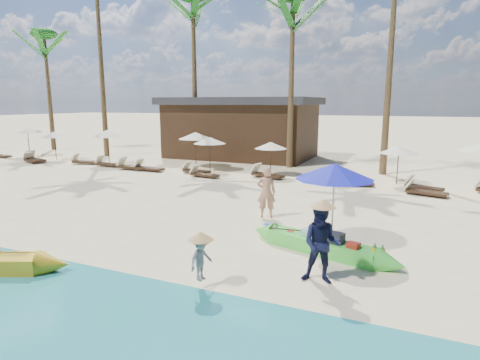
% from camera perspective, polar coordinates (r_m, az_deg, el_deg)
% --- Properties ---
extents(ground, '(240.00, 240.00, 0.00)m').
position_cam_1_polar(ground, '(10.90, 2.38, -10.22)').
color(ground, '#FFEBBC').
rests_on(ground, ground).
extents(wet_sand_strip, '(240.00, 4.50, 0.01)m').
position_cam_1_polar(wet_sand_strip, '(6.99, -14.00, -23.59)').
color(wet_sand_strip, tan).
rests_on(wet_sand_strip, ground).
extents(green_canoe, '(4.87, 1.76, 0.64)m').
position_cam_1_polar(green_canoe, '(11.00, 11.38, -9.05)').
color(green_canoe, '#4AE144').
rests_on(green_canoe, ground).
extents(tourist, '(0.75, 0.60, 1.78)m').
position_cam_1_polar(tourist, '(13.87, 3.77, -1.77)').
color(tourist, tan).
rests_on(tourist, ground).
extents(vendor_green, '(0.93, 0.76, 1.78)m').
position_cam_1_polar(vendor_green, '(9.06, 11.54, -8.92)').
color(vendor_green, '#131534').
rests_on(vendor_green, ground).
extents(vendor_yellow, '(0.49, 0.69, 0.96)m').
position_cam_1_polar(vendor_yellow, '(8.74, -5.56, -11.07)').
color(vendor_yellow, gray).
rests_on(vendor_yellow, ground).
extents(blue_umbrella, '(2.15, 2.15, 2.32)m').
position_cam_1_polar(blue_umbrella, '(11.19, 13.30, 1.19)').
color(blue_umbrella, '#99999E').
rests_on(blue_umbrella, ground).
extents(resort_parasol_0, '(2.14, 2.14, 2.20)m').
position_cam_1_polar(resort_parasol_0, '(33.88, -27.99, 6.36)').
color(resort_parasol_0, '#362216').
rests_on(resort_parasol_0, ground).
extents(lounger_0_left, '(1.70, 0.65, 0.56)m').
position_cam_1_polar(lounger_0_left, '(34.08, -30.83, 3.07)').
color(lounger_0_left, '#362216').
rests_on(lounger_0_left, ground).
extents(lounger_0_right, '(1.75, 1.06, 0.57)m').
position_cam_1_polar(lounger_0_right, '(30.18, -27.57, 2.56)').
color(lounger_0_right, '#362216').
rests_on(lounger_0_right, ground).
extents(resort_parasol_1, '(1.92, 1.92, 1.98)m').
position_cam_1_polar(resort_parasol_1, '(30.70, -24.89, 5.90)').
color(resort_parasol_1, '#362216').
rests_on(resort_parasol_1, ground).
extents(lounger_1_left, '(2.06, 1.14, 0.67)m').
position_cam_1_polar(lounger_1_left, '(30.37, -27.16, 2.70)').
color(lounger_1_left, '#362216').
rests_on(lounger_1_left, ground).
extents(lounger_1_right, '(1.92, 0.94, 0.63)m').
position_cam_1_polar(lounger_1_right, '(28.00, -21.25, 2.54)').
color(lounger_1_right, '#362216').
rests_on(lounger_1_right, ground).
extents(resort_parasol_2, '(2.16, 2.16, 2.23)m').
position_cam_1_polar(resort_parasol_2, '(27.20, -18.33, 6.32)').
color(resort_parasol_2, '#362216').
rests_on(resort_parasol_2, ground).
extents(lounger_2_left, '(1.78, 0.64, 0.60)m').
position_cam_1_polar(lounger_2_left, '(26.49, -18.40, 2.26)').
color(lounger_2_left, '#362216').
rests_on(lounger_2_left, ground).
extents(resort_parasol_3, '(2.10, 2.10, 2.16)m').
position_cam_1_polar(resort_parasol_3, '(24.87, -6.35, 6.28)').
color(resort_parasol_3, '#362216').
rests_on(resort_parasol_3, ground).
extents(lounger_3_left, '(1.97, 0.62, 0.67)m').
position_cam_1_polar(lounger_3_left, '(24.76, -15.22, 1.93)').
color(lounger_3_left, '#362216').
rests_on(lounger_3_left, ground).
extents(lounger_3_right, '(1.89, 0.66, 0.63)m').
position_cam_1_polar(lounger_3_right, '(24.08, -12.97, 1.76)').
color(lounger_3_right, '#362216').
rests_on(lounger_3_right, ground).
extents(resort_parasol_4, '(1.91, 1.91, 1.97)m').
position_cam_1_polar(resort_parasol_4, '(23.48, -4.33, 5.62)').
color(resort_parasol_4, '#362216').
rests_on(resort_parasol_4, ground).
extents(lounger_4_left, '(1.76, 0.71, 0.58)m').
position_cam_1_polar(lounger_4_left, '(22.80, -6.45, 1.42)').
color(lounger_4_left, '#362216').
rests_on(lounger_4_left, ground).
extents(lounger_4_right, '(1.71, 0.68, 0.57)m').
position_cam_1_polar(lounger_4_right, '(21.60, -5.30, 0.90)').
color(lounger_4_right, '#362216').
rests_on(lounger_4_right, ground).
extents(resort_parasol_5, '(1.79, 1.79, 1.84)m').
position_cam_1_polar(resort_parasol_5, '(21.83, 4.40, 4.92)').
color(resort_parasol_5, '#362216').
rests_on(resort_parasol_5, ground).
extents(lounger_5_left, '(1.98, 1.09, 0.64)m').
position_cam_1_polar(lounger_5_left, '(21.35, 3.65, 0.88)').
color(lounger_5_left, '#362216').
rests_on(lounger_5_left, ground).
extents(resort_parasol_6, '(1.83, 1.83, 1.89)m').
position_cam_1_polar(resort_parasol_6, '(20.83, 21.66, 4.02)').
color(resort_parasol_6, '#362216').
rests_on(resort_parasol_6, ground).
extents(lounger_6_left, '(1.87, 1.01, 0.61)m').
position_cam_1_polar(lounger_6_left, '(19.92, 15.72, -0.28)').
color(lounger_6_left, '#362216').
rests_on(lounger_6_left, ground).
extents(lounger_6_right, '(1.78, 1.02, 0.58)m').
position_cam_1_polar(lounger_6_right, '(20.06, 24.40, -0.81)').
color(lounger_6_right, '#362216').
rests_on(lounger_6_right, ground).
extents(lounger_7_left, '(1.83, 0.95, 0.59)m').
position_cam_1_polar(lounger_7_left, '(19.00, 24.64, -1.42)').
color(lounger_7_left, '#362216').
rests_on(lounger_7_left, ground).
extents(palm_0, '(2.08, 2.08, 9.90)m').
position_cam_1_polar(palm_0, '(37.96, -25.95, 16.19)').
color(palm_0, brown).
rests_on(palm_0, ground).
extents(palm_1, '(2.08, 2.08, 13.60)m').
position_cam_1_polar(palm_1, '(32.46, -19.63, 22.58)').
color(palm_1, brown).
rests_on(palm_1, ground).
extents(palm_2, '(2.08, 2.08, 11.33)m').
position_cam_1_polar(palm_2, '(28.81, -6.66, 21.35)').
color(palm_2, brown).
rests_on(palm_2, ground).
extents(palm_3, '(2.08, 2.08, 10.52)m').
position_cam_1_polar(palm_3, '(25.21, 7.51, 21.45)').
color(palm_3, brown).
rests_on(palm_3, ground).
extents(pavilion_west, '(10.80, 6.60, 4.30)m').
position_cam_1_polar(pavilion_west, '(29.45, 0.19, 7.53)').
color(pavilion_west, '#362216').
rests_on(pavilion_west, ground).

